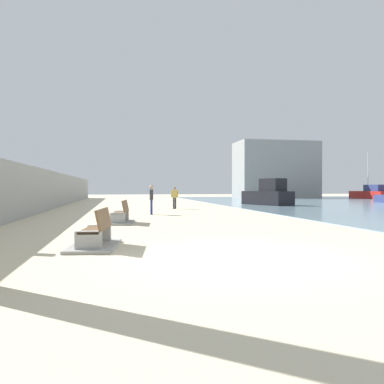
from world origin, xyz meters
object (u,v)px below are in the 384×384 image
at_px(boat_mid_bay, 268,195).
at_px(bench_near, 96,238).
at_px(person_walking, 175,196).
at_px(bench_far, 121,218).
at_px(person_standing, 151,197).
at_px(boat_distant, 371,193).

bearing_deg(boat_mid_bay, bench_near, -122.42).
xyz_separation_m(bench_near, person_walking, (4.44, 16.75, 0.68)).
distance_m(bench_near, boat_mid_bay, 24.53).
height_order(bench_far, person_standing, person_standing).
relative_size(bench_far, person_walking, 1.40).
bearing_deg(boat_distant, bench_near, -133.68).
height_order(boat_distant, boat_mid_bay, boat_distant).
height_order(bench_near, bench_far, same).
xyz_separation_m(person_standing, boat_mid_bay, (10.80, 9.37, -0.09)).
bearing_deg(person_walking, person_standing, -111.12).
xyz_separation_m(bench_far, boat_distant, (33.56, 29.40, 0.52)).
relative_size(person_standing, boat_distant, 0.21).
xyz_separation_m(person_walking, boat_distant, (29.75, 19.06, -0.16)).
height_order(person_walking, boat_mid_bay, boat_mid_bay).
height_order(bench_near, person_walking, person_walking).
bearing_deg(bench_far, person_standing, 70.79).
xyz_separation_m(bench_far, person_standing, (1.71, 4.92, 0.73)).
bearing_deg(boat_mid_bay, person_standing, -139.05).
distance_m(person_standing, boat_distant, 40.16).
distance_m(bench_far, boat_mid_bay, 19.01).
bearing_deg(person_walking, bench_far, -110.21).
distance_m(bench_near, bench_far, 6.44).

